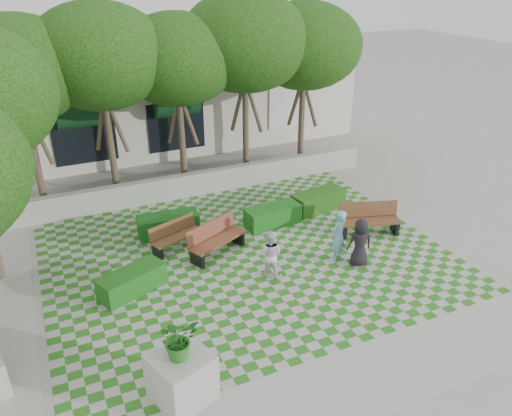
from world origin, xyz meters
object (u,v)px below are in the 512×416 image
hedge_west (132,281)px  planter_front (181,368)px  bench_east (369,220)px  hedge_east (318,201)px  hedge_midright (273,216)px  person_blue (338,235)px  hedge_midleft (168,225)px  bench_mid (216,239)px  person_white (270,254)px  bench_west (176,236)px  person_dark (360,243)px

hedge_west → planter_front: 4.25m
bench_east → hedge_west: bench_east is taller
hedge_east → hedge_midright: bearing=-169.9°
hedge_midright → person_blue: bearing=-74.2°
hedge_midleft → hedge_west: 3.32m
bench_mid → person_white: person_white is taller
bench_east → bench_west: (-6.19, 1.76, -0.07)m
person_blue → person_dark: bearing=104.7°
hedge_midright → person_white: person_white is taller
planter_front → bench_west: bearing=74.8°
person_white → bench_west: bearing=-15.2°
bench_east → person_dark: (-1.44, -1.48, 0.25)m
hedge_midright → person_dark: size_ratio=1.28×
person_blue → hedge_east: bearing=-135.8°
bench_west → person_white: size_ratio=1.24×
hedge_east → planter_front: planter_front is taller
hedge_west → hedge_east: bearing=17.3°
hedge_east → person_white: bearing=-137.9°
planter_front → bench_east: bearing=28.5°
person_white → hedge_midleft: bearing=-23.7°
bench_east → hedge_west: size_ratio=1.14×
bench_mid → hedge_midleft: bench_mid is taller
bench_west → planter_front: planter_front is taller
hedge_midright → hedge_west: 5.63m
bench_east → bench_west: 6.43m
bench_mid → person_dark: 4.41m
hedge_west → person_dark: bearing=-12.5°
bench_mid → bench_west: bench_mid is taller
bench_east → person_white: person_white is taller
person_dark → bench_east: bearing=-121.8°
bench_west → hedge_east: size_ratio=0.89×
person_white → bench_east: bearing=-129.7°
person_blue → planter_front: bearing=4.2°
person_blue → hedge_midleft: bearing=-65.6°
bench_west → hedge_midleft: (0.02, 0.99, -0.09)m
planter_front → person_white: planter_front is taller
bench_west → hedge_midright: 3.51m
person_blue → person_dark: person_blue is taller
hedge_west → planter_front: size_ratio=0.94×
hedge_east → person_dark: person_dark is taller
person_dark → hedge_midright: bearing=-57.4°
bench_mid → person_white: (0.99, -1.84, 0.23)m
bench_mid → hedge_west: size_ratio=1.12×
hedge_midleft → person_white: 4.21m
bench_east → bench_mid: bearing=-172.6°
planter_front → person_white: (3.66, 3.32, -0.07)m
hedge_midright → person_white: bearing=-117.6°
planter_front → hedge_midleft: bearing=76.7°
hedge_midleft → bench_east: bearing=-24.0°
person_blue → person_white: size_ratio=1.13×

